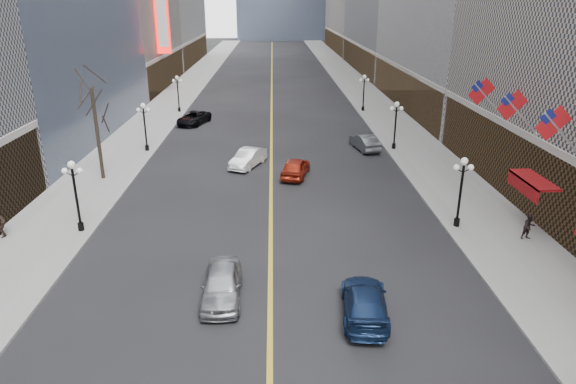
{
  "coord_description": "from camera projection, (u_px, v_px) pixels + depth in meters",
  "views": [
    {
      "loc": [
        0.25,
        0.59,
        13.66
      ],
      "look_at": [
        0.83,
        20.8,
        6.03
      ],
      "focal_mm": 32.0,
      "sensor_mm": 36.0,
      "label": 1
    }
  ],
  "objects": [
    {
      "name": "theatre_marquee",
      "position": [
        161.0,
        11.0,
        74.42
      ],
      "size": [
        2.0,
        0.55,
        12.0
      ],
      "color": "red",
      "rests_on": "ground"
    },
    {
      "name": "streetlamp_east_3",
      "position": [
        364.0,
        89.0,
        65.27
      ],
      "size": [
        1.26,
        0.44,
        4.52
      ],
      "color": "black",
      "rests_on": "sidewalk_east"
    },
    {
      "name": "tree_west_far",
      "position": [
        93.0,
        103.0,
        39.1
      ],
      "size": [
        3.6,
        3.6,
        7.92
      ],
      "color": "#2D231C",
      "rests_on": "sidewalk_west"
    },
    {
      "name": "car_nb_mid",
      "position": [
        248.0,
        158.0,
        44.3
      ],
      "size": [
        3.29,
        4.9,
        1.53
      ],
      "primitive_type": "imported",
      "rotation": [
        0.0,
        0.0,
        -0.4
      ],
      "color": "silver",
      "rests_on": "ground"
    },
    {
      "name": "flag_4",
      "position": [
        514.0,
        108.0,
        32.02
      ],
      "size": [
        2.87,
        0.12,
        2.87
      ],
      "color": "#B2B2B7",
      "rests_on": "ground"
    },
    {
      "name": "car_nb_near",
      "position": [
        222.0,
        284.0,
        24.66
      ],
      "size": [
        1.98,
        4.73,
        1.6
      ],
      "primitive_type": "imported",
      "rotation": [
        0.0,
        0.0,
        0.02
      ],
      "color": "#94959B",
      "rests_on": "ground"
    },
    {
      "name": "streetlamp_east_1",
      "position": [
        461.0,
        185.0,
        31.61
      ],
      "size": [
        1.26,
        0.44,
        4.52
      ],
      "color": "black",
      "rests_on": "sidewalk_east"
    },
    {
      "name": "sidewalk_west",
      "position": [
        168.0,
        106.0,
        69.32
      ],
      "size": [
        6.0,
        230.0,
        0.15
      ],
      "primitive_type": "cube",
      "color": "gray",
      "rests_on": "ground"
    },
    {
      "name": "lane_line",
      "position": [
        272.0,
        93.0,
        79.07
      ],
      "size": [
        0.25,
        200.0,
        0.02
      ],
      "primitive_type": "cube",
      "color": "gold",
      "rests_on": "ground"
    },
    {
      "name": "streetlamp_west_1",
      "position": [
        75.0,
        189.0,
        30.98
      ],
      "size": [
        1.26,
        0.44,
        4.52
      ],
      "color": "black",
      "rests_on": "sidewalk_west"
    },
    {
      "name": "car_sb_far",
      "position": [
        365.0,
        142.0,
        49.29
      ],
      "size": [
        2.51,
        4.84,
        1.52
      ],
      "primitive_type": "imported",
      "rotation": [
        0.0,
        0.0,
        3.35
      ],
      "color": "#4D5155",
      "rests_on": "ground"
    },
    {
      "name": "sidewalk_east",
      "position": [
        374.0,
        105.0,
        70.07
      ],
      "size": [
        6.0,
        230.0,
        0.15
      ],
      "primitive_type": "cube",
      "color": "gray",
      "rests_on": "ground"
    },
    {
      "name": "car_nb_far",
      "position": [
        194.0,
        118.0,
        59.35
      ],
      "size": [
        3.93,
        5.77,
        1.47
      ],
      "primitive_type": "imported",
      "rotation": [
        0.0,
        0.0,
        -0.31
      ],
      "color": "black",
      "rests_on": "ground"
    },
    {
      "name": "flag_5",
      "position": [
        484.0,
        94.0,
        36.7
      ],
      "size": [
        2.87,
        0.12,
        2.87
      ],
      "color": "#B2B2B7",
      "rests_on": "ground"
    },
    {
      "name": "car_sb_mid",
      "position": [
        296.0,
        167.0,
        41.8
      ],
      "size": [
        2.88,
        4.92,
        1.57
      ],
      "primitive_type": "imported",
      "rotation": [
        0.0,
        0.0,
        2.91
      ],
      "color": "#9B2310",
      "rests_on": "ground"
    },
    {
      "name": "awning_c",
      "position": [
        531.0,
        182.0,
        31.66
      ],
      "size": [
        1.4,
        4.0,
        0.93
      ],
      "color": "maroon",
      "rests_on": "ground"
    },
    {
      "name": "ped_east_walk",
      "position": [
        529.0,
        227.0,
        30.52
      ],
      "size": [
        0.83,
        0.54,
        1.57
      ],
      "primitive_type": "imported",
      "rotation": [
        0.0,
        0.0,
        0.17
      ],
      "color": "black",
      "rests_on": "sidewalk_east"
    },
    {
      "name": "streetlamp_west_2",
      "position": [
        145.0,
        122.0,
        47.81
      ],
      "size": [
        1.26,
        0.44,
        4.52
      ],
      "color": "black",
      "rests_on": "sidewalk_west"
    },
    {
      "name": "flag_3",
      "position": [
        556.0,
        126.0,
        27.35
      ],
      "size": [
        2.87,
        0.12,
        2.87
      ],
      "color": "#B2B2B7",
      "rests_on": "ground"
    },
    {
      "name": "streetlamp_east_2",
      "position": [
        396.0,
        120.0,
        48.44
      ],
      "size": [
        1.26,
        0.44,
        4.52
      ],
      "color": "black",
      "rests_on": "sidewalk_east"
    },
    {
      "name": "streetlamp_west_3",
      "position": [
        178.0,
        90.0,
        64.64
      ],
      "size": [
        1.26,
        0.44,
        4.52
      ],
      "color": "black",
      "rests_on": "sidewalk_west"
    },
    {
      "name": "car_sb_near",
      "position": [
        365.0,
        302.0,
        23.35
      ],
      "size": [
        2.53,
        5.17,
        1.45
      ],
      "primitive_type": "imported",
      "rotation": [
        0.0,
        0.0,
        3.04
      ],
      "color": "#132549",
      "rests_on": "ground"
    }
  ]
}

